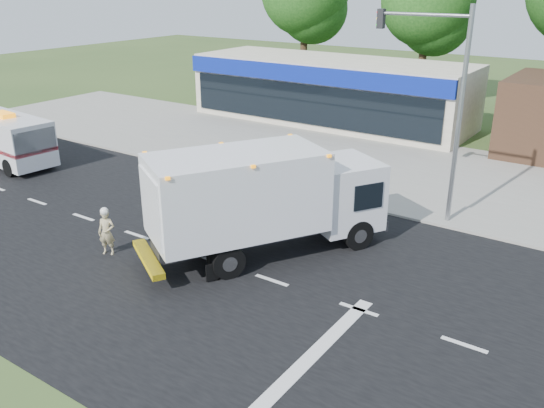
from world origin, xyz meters
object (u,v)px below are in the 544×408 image
at_px(emergency_worker, 107,231).
at_px(ems_box_truck, 263,195).
at_px(ambulance_van, 8,139).
at_px(traffic_signal_pole, 444,93).

bearing_deg(emergency_worker, ems_box_truck, 10.06).
height_order(emergency_worker, ambulance_van, ambulance_van).
relative_size(emergency_worker, ambulance_van, 0.29).
distance_m(ems_box_truck, traffic_signal_pole, 7.71).
distance_m(ambulance_van, traffic_signal_pole, 20.87).
distance_m(emergency_worker, traffic_signal_pole, 12.87).
bearing_deg(traffic_signal_pole, ambulance_van, -165.56).
distance_m(emergency_worker, ambulance_van, 12.57).
height_order(ems_box_truck, emergency_worker, ems_box_truck).
xyz_separation_m(emergency_worker, traffic_signal_pole, (8.02, 9.19, 4.08)).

